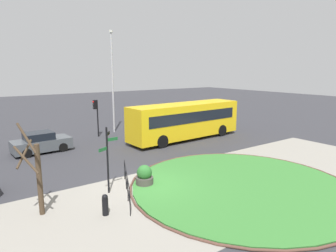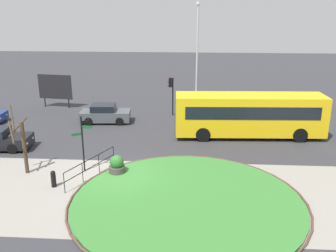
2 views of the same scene
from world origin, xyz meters
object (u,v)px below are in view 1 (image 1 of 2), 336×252
(street_tree_bare, at_px, (36,174))
(lamppost_tall, at_px, (112,79))
(car_far_lane, at_px, (41,143))
(bus_yellow, at_px, (185,120))
(bollard_foreground, at_px, (105,205))
(traffic_light_near, at_px, (96,110))
(signpost_directional, at_px, (108,156))
(planter_near_signpost, at_px, (144,176))

(street_tree_bare, bearing_deg, lamppost_tall, 54.35)
(street_tree_bare, bearing_deg, car_far_lane, 77.15)
(car_far_lane, distance_m, lamppost_tall, 9.09)
(car_far_lane, bearing_deg, bus_yellow, -18.01)
(bollard_foreground, bearing_deg, car_far_lane, 89.70)
(traffic_light_near, bearing_deg, bollard_foreground, 61.36)
(bus_yellow, bearing_deg, street_tree_bare, -154.48)
(bus_yellow, bearing_deg, traffic_light_near, 135.81)
(traffic_light_near, xyz_separation_m, lamppost_tall, (2.13, 1.01, 2.55))
(signpost_directional, relative_size, bus_yellow, 0.31)
(street_tree_bare, bearing_deg, traffic_light_near, 58.92)
(bus_yellow, relative_size, lamppost_tall, 1.13)
(planter_near_signpost, bearing_deg, traffic_light_near, 79.23)
(bollard_foreground, distance_m, car_far_lane, 11.39)
(bollard_foreground, xyz_separation_m, planter_near_signpost, (2.92, 1.80, 0.02))
(bus_yellow, distance_m, traffic_light_near, 7.81)
(bus_yellow, relative_size, planter_near_signpost, 9.67)
(bus_yellow, distance_m, car_far_lane, 11.34)
(signpost_directional, height_order, bollard_foreground, signpost_directional)
(planter_near_signpost, height_order, street_tree_bare, street_tree_bare)
(signpost_directional, distance_m, bollard_foreground, 2.64)
(bus_yellow, relative_size, traffic_light_near, 3.23)
(planter_near_signpost, bearing_deg, lamppost_tall, 71.28)
(bus_yellow, bearing_deg, bollard_foreground, -144.61)
(bollard_foreground, height_order, bus_yellow, bus_yellow)
(bus_yellow, relative_size, car_far_lane, 2.59)
(bus_yellow, height_order, traffic_light_near, traffic_light_near)
(signpost_directional, relative_size, planter_near_signpost, 3.00)
(planter_near_signpost, bearing_deg, car_far_lane, 106.59)
(signpost_directional, bearing_deg, bus_yellow, 33.78)
(signpost_directional, distance_m, traffic_light_near, 12.53)
(signpost_directional, xyz_separation_m, planter_near_signpost, (1.87, -0.19, -1.37))
(car_far_lane, height_order, traffic_light_near, traffic_light_near)
(bus_yellow, bearing_deg, planter_near_signpost, -142.52)
(signpost_directional, height_order, street_tree_bare, street_tree_bare)
(car_far_lane, height_order, planter_near_signpost, car_far_lane)
(bus_yellow, relative_size, street_tree_bare, 2.70)
(planter_near_signpost, relative_size, street_tree_bare, 0.28)
(traffic_light_near, distance_m, lamppost_tall, 3.47)
(bollard_foreground, height_order, traffic_light_near, traffic_light_near)
(lamppost_tall, bearing_deg, bollard_foreground, -116.32)
(lamppost_tall, xyz_separation_m, street_tree_bare, (-9.51, -13.26, -3.16))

